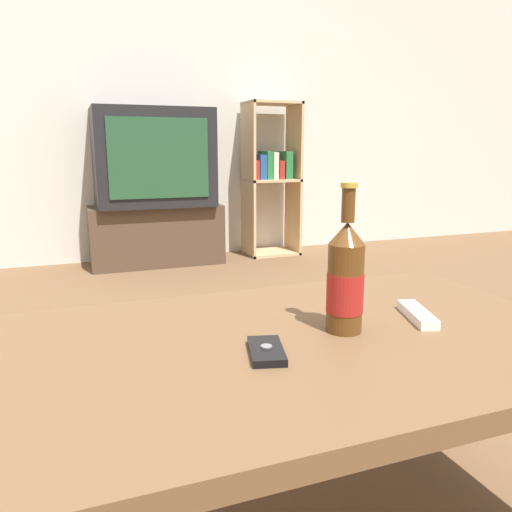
% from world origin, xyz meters
% --- Properties ---
extents(back_wall, '(8.00, 0.05, 2.60)m').
position_xyz_m(back_wall, '(0.00, 3.02, 1.30)').
color(back_wall, beige).
rests_on(back_wall, ground_plane).
extents(coffee_table, '(1.25, 0.71, 0.47)m').
position_xyz_m(coffee_table, '(0.00, 0.00, 0.40)').
color(coffee_table, brown).
rests_on(coffee_table, ground_plane).
extents(tv_stand, '(0.93, 0.36, 0.43)m').
position_xyz_m(tv_stand, '(0.22, 2.77, 0.21)').
color(tv_stand, '#4C3828').
rests_on(tv_stand, ground_plane).
extents(television, '(0.81, 0.48, 0.67)m').
position_xyz_m(television, '(0.22, 2.76, 0.77)').
color(television, black).
rests_on(television, tv_stand).
extents(bookshelf, '(0.41, 0.30, 1.18)m').
position_xyz_m(bookshelf, '(1.13, 2.81, 0.62)').
color(bookshelf, tan).
rests_on(bookshelf, ground_plane).
extents(beer_bottle, '(0.07, 0.07, 0.30)m').
position_xyz_m(beer_bottle, '(0.14, 0.00, 0.58)').
color(beer_bottle, '#563314').
rests_on(beer_bottle, coffee_table).
extents(cell_phone, '(0.09, 0.13, 0.02)m').
position_xyz_m(cell_phone, '(-0.05, -0.06, 0.48)').
color(cell_phone, black).
rests_on(cell_phone, coffee_table).
extents(remote_control, '(0.09, 0.16, 0.02)m').
position_xyz_m(remote_control, '(0.33, 0.01, 0.48)').
color(remote_control, white).
rests_on(remote_control, coffee_table).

